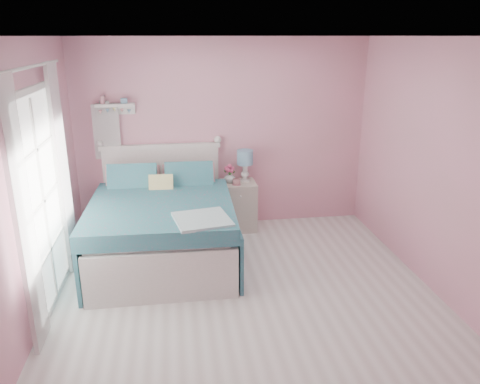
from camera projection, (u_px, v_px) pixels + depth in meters
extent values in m
plane|color=beige|center=(249.00, 305.00, 4.76)|extent=(4.50, 4.50, 0.00)
plane|color=pink|center=(223.00, 135.00, 6.46)|extent=(4.00, 0.00, 4.00)
plane|color=pink|center=(326.00, 323.00, 2.23)|extent=(4.00, 0.00, 4.00)
plane|color=pink|center=(24.00, 193.00, 4.07)|extent=(0.00, 4.50, 4.50)
plane|color=pink|center=(449.00, 174.00, 4.62)|extent=(0.00, 4.50, 4.50)
plane|color=white|center=(251.00, 36.00, 3.93)|extent=(4.50, 4.50, 0.00)
cube|color=silver|center=(163.00, 242.00, 5.68)|extent=(1.58, 2.05, 0.44)
cube|color=silver|center=(162.00, 220.00, 5.58)|extent=(1.52, 1.99, 0.16)
cube|color=silver|center=(163.00, 189.00, 6.51)|extent=(1.56, 0.07, 1.15)
cube|color=silver|center=(160.00, 146.00, 6.32)|extent=(1.62, 0.09, 0.06)
cube|color=silver|center=(162.00, 278.00, 4.71)|extent=(1.56, 0.06, 0.56)
cube|color=teal|center=(161.00, 211.00, 5.39)|extent=(1.69, 1.79, 0.18)
cube|color=pink|center=(133.00, 181.00, 6.09)|extent=(0.69, 0.30, 0.43)
cube|color=pink|center=(189.00, 179.00, 6.19)|extent=(0.69, 0.30, 0.43)
cube|color=#CCBC59|center=(161.00, 187.00, 5.88)|extent=(0.31, 0.23, 0.31)
cube|color=beige|center=(238.00, 206.00, 6.55)|extent=(0.47, 0.44, 0.68)
cube|color=silver|center=(240.00, 196.00, 6.29)|extent=(0.41, 0.02, 0.16)
sphere|color=white|center=(241.00, 197.00, 6.27)|extent=(0.03, 0.03, 0.03)
cylinder|color=white|center=(245.00, 180.00, 6.49)|extent=(0.14, 0.14, 0.02)
cylinder|color=white|center=(245.00, 172.00, 6.45)|extent=(0.07, 0.07, 0.24)
cylinder|color=#75A5C3|center=(245.00, 157.00, 6.39)|extent=(0.22, 0.22, 0.20)
imported|color=silver|center=(230.00, 177.00, 6.40)|extent=(0.17, 0.17, 0.16)
imported|color=tan|center=(236.00, 182.00, 6.31)|extent=(0.14, 0.14, 0.09)
sphere|color=#DD4B7A|center=(230.00, 166.00, 6.35)|extent=(0.06, 0.06, 0.06)
sphere|color=#DD4B7A|center=(232.00, 169.00, 6.39)|extent=(0.06, 0.06, 0.06)
sphere|color=#DD4B7A|center=(227.00, 168.00, 6.37)|extent=(0.06, 0.06, 0.06)
sphere|color=#DD4B7A|center=(231.00, 171.00, 6.35)|extent=(0.06, 0.06, 0.06)
sphere|color=#DD4B7A|center=(228.00, 170.00, 6.35)|extent=(0.06, 0.06, 0.06)
cube|color=silver|center=(115.00, 105.00, 6.05)|extent=(0.50, 0.14, 0.04)
cube|color=silver|center=(116.00, 110.00, 6.13)|extent=(0.50, 0.03, 0.12)
cylinder|color=#D18C99|center=(102.00, 100.00, 6.00)|extent=(0.06, 0.06, 0.10)
cube|color=#75A5C3|center=(124.00, 101.00, 6.05)|extent=(0.08, 0.06, 0.07)
cube|color=white|center=(107.00, 132.00, 6.15)|extent=(0.34, 0.03, 0.72)
cube|color=silver|center=(27.00, 91.00, 4.19)|extent=(0.04, 1.32, 0.06)
cube|color=silver|center=(56.00, 296.00, 4.86)|extent=(0.04, 1.32, 0.06)
cube|color=silver|center=(24.00, 230.00, 3.94)|extent=(0.04, 0.06, 2.10)
cube|color=silver|center=(57.00, 185.00, 5.12)|extent=(0.04, 0.06, 2.10)
cube|color=white|center=(42.00, 201.00, 4.52)|extent=(0.02, 1.20, 2.04)
cube|color=white|center=(24.00, 220.00, 3.80)|extent=(0.04, 0.40, 2.32)
cube|color=white|center=(63.00, 170.00, 5.20)|extent=(0.04, 0.40, 2.32)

